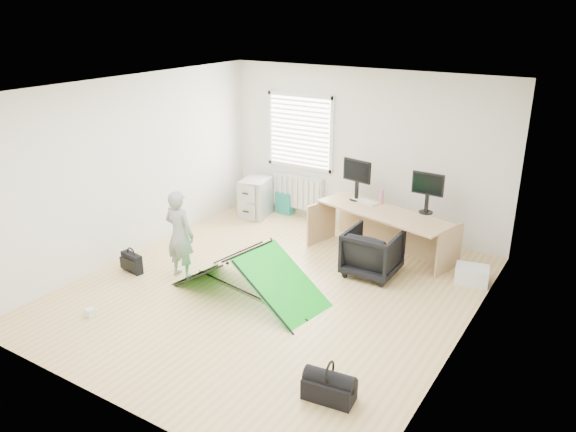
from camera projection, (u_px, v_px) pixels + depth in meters
The scene contains 18 objects.
ground at pixel (272, 290), 7.62m from camera, with size 5.50×5.50×0.00m, color tan.
back_wall at pixel (363, 151), 9.32m from camera, with size 5.00×0.02×2.70m, color silver.
window at pixel (300, 132), 9.81m from camera, with size 1.20×0.06×1.20m, color silver.
radiator at pixel (298, 192), 10.17m from camera, with size 1.00×0.12×0.60m, color silver.
desk at pixel (382, 234), 8.55m from camera, with size 2.12×0.67×0.72m, color tan.
filing_cabinet at pixel (256, 198), 10.19m from camera, with size 0.45×0.60×0.70m, color #A7ABAD.
monitor_left at pixel (357, 185), 8.85m from camera, with size 0.51×0.11×0.48m, color black.
monitor_right at pixel (427, 198), 8.29m from camera, with size 0.48×0.10×0.46m, color black.
keyboard at pixel (364, 201), 8.84m from camera, with size 0.49×0.17×0.02m, color beige.
thermos at pixel (381, 197), 8.70m from camera, with size 0.07×0.07×0.24m, color #A95E78.
office_chair at pixel (372, 253), 7.96m from camera, with size 0.72×0.74×0.67m, color black.
person at pixel (180, 234), 7.80m from camera, with size 0.47×0.31×1.28m, color gray.
kite at pixel (248, 273), 7.39m from camera, with size 2.06×0.90×0.64m, color #10B21F, non-canonical shape.
storage_crate at pixel (472, 275), 7.78m from camera, with size 0.44×0.31×0.25m, color silver.
tote_bag at pixel (284, 203), 10.36m from camera, with size 0.34×0.15×0.40m, color #1D8474.
laptop_bag at pixel (132, 263), 8.10m from camera, with size 0.38×0.11×0.28m, color black.
white_box at pixel (90, 312), 6.97m from camera, with size 0.10×0.10×0.10m, color silver.
duffel_bag at pixel (329, 389), 5.48m from camera, with size 0.51×0.26×0.22m, color black.
Camera 1 is at (3.77, -5.63, 3.63)m, focal length 35.00 mm.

